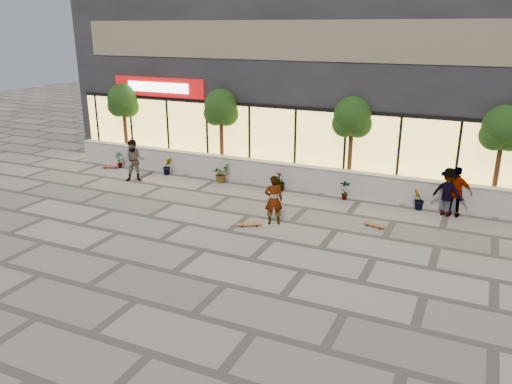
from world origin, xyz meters
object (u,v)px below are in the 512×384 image
at_px(skater_center, 274,200).
at_px(skater_right_far, 448,192).
at_px(skater_left, 134,161).
at_px(skateboard_right_near, 374,225).
at_px(skater_right_near, 456,192).
at_px(tree_east, 503,131).
at_px(skateboard_left, 111,167).
at_px(tree_mideast, 352,120).
at_px(tree_midwest, 221,110).
at_px(skateboard_center, 249,224).
at_px(tree_west, 123,102).

xyz_separation_m(skater_center, skater_right_far, (5.38, 3.39, 0.01)).
xyz_separation_m(skater_left, skateboard_right_near, (10.80, -0.93, -0.86)).
bearing_deg(skater_right_near, tree_east, -123.02).
bearing_deg(skater_right_far, skater_right_near, -160.91).
relative_size(tree_east, skateboard_left, 4.63).
relative_size(tree_mideast, skater_center, 2.24).
xyz_separation_m(tree_midwest, skateboard_center, (3.96, -5.38, -2.90)).
xyz_separation_m(tree_west, skateboard_left, (0.16, -1.50, -2.90)).
bearing_deg(tree_midwest, skater_left, -137.08).
xyz_separation_m(skater_right_far, skateboard_center, (-6.04, -3.98, -0.81)).
relative_size(tree_mideast, skateboard_right_near, 4.92).
height_order(skater_right_far, skateboard_right_near, skater_right_far).
bearing_deg(tree_midwest, tree_mideast, 0.00).
relative_size(tree_midwest, skater_left, 2.09).
height_order(skater_center, skateboard_center, skater_center).
distance_m(skateboard_left, skateboard_right_near, 13.40).
distance_m(tree_midwest, skater_left, 4.47).
bearing_deg(tree_west, skateboard_center, -29.64).
relative_size(tree_midwest, skateboard_center, 4.70).
distance_m(skater_right_near, skateboard_left, 15.63).
bearing_deg(tree_mideast, skateboard_center, -110.74).
height_order(tree_mideast, skateboard_right_near, tree_mideast).
xyz_separation_m(tree_east, skater_center, (-6.88, -4.79, -2.11)).
distance_m(skateboard_center, skateboard_right_near, 4.30).
bearing_deg(skateboard_center, tree_east, 3.94).
bearing_deg(skateboard_right_near, skater_right_far, 62.15).
bearing_deg(skater_right_far, skater_center, 51.35).
bearing_deg(skateboard_left, skater_right_near, -25.60).
relative_size(tree_mideast, skateboard_center, 4.70).
bearing_deg(skateboard_left, skater_right_far, -25.59).
xyz_separation_m(tree_midwest, tree_east, (11.50, 0.00, 0.00)).
relative_size(skater_right_near, skateboard_center, 2.22).
bearing_deg(tree_midwest, skater_right_near, -7.76).
relative_size(tree_west, skater_left, 2.09).
bearing_deg(skater_left, skater_right_near, -23.15).
distance_m(skater_right_far, skateboard_left, 15.36).
bearing_deg(tree_west, skateboard_right_near, -15.19).
xyz_separation_m(tree_mideast, skater_center, (-1.38, -4.79, -2.11)).
distance_m(skateboard_center, skateboard_left, 10.08).
height_order(tree_midwest, skateboard_left, tree_midwest).
distance_m(skater_left, skateboard_right_near, 10.87).
bearing_deg(tree_midwest, skater_center, -46.03).
bearing_deg(tree_west, skater_right_near, -5.07).
relative_size(tree_midwest, skater_right_near, 2.12).
height_order(tree_mideast, skateboard_center, tree_mideast).
height_order(tree_west, skateboard_center, tree_west).
bearing_deg(tree_east, skater_left, -169.37).
distance_m(tree_mideast, skater_right_near, 4.94).
bearing_deg(tree_midwest, skater_right_far, -7.97).
bearing_deg(tree_east, skater_center, -145.12).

